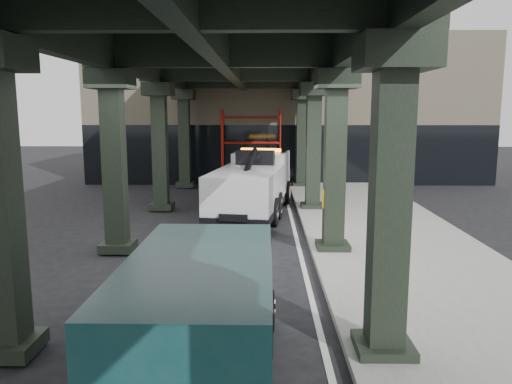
{
  "coord_description": "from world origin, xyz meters",
  "views": [
    {
      "loc": [
        0.7,
        -11.48,
        3.91
      ],
      "look_at": [
        0.46,
        2.16,
        1.7
      ],
      "focal_mm": 35.0,
      "sensor_mm": 36.0,
      "label": 1
    }
  ],
  "objects": [
    {
      "name": "ground",
      "position": [
        0.0,
        0.0,
        0.0
      ],
      "size": [
        90.0,
        90.0,
        0.0
      ],
      "primitive_type": "plane",
      "color": "black",
      "rests_on": "ground"
    },
    {
      "name": "sidewalk",
      "position": [
        4.5,
        2.0,
        0.07
      ],
      "size": [
        5.0,
        40.0,
        0.15
      ],
      "primitive_type": "cube",
      "color": "gray",
      "rests_on": "ground"
    },
    {
      "name": "lane_stripe",
      "position": [
        1.7,
        2.0,
        0.01
      ],
      "size": [
        0.12,
        38.0,
        0.01
      ],
      "primitive_type": "cube",
      "color": "silver",
      "rests_on": "ground"
    },
    {
      "name": "viaduct",
      "position": [
        -0.4,
        2.0,
        5.46
      ],
      "size": [
        7.4,
        32.0,
        6.4
      ],
      "color": "black",
      "rests_on": "ground"
    },
    {
      "name": "building",
      "position": [
        2.0,
        20.0,
        4.0
      ],
      "size": [
        22.0,
        10.0,
        8.0
      ],
      "primitive_type": "cube",
      "color": "#C6B793",
      "rests_on": "ground"
    },
    {
      "name": "scaffolding",
      "position": [
        0.0,
        14.64,
        2.11
      ],
      "size": [
        3.08,
        0.88,
        4.0
      ],
      "color": "#AF170E",
      "rests_on": "ground"
    },
    {
      "name": "tow_truck",
      "position": [
        0.3,
        7.47,
        1.23
      ],
      "size": [
        3.19,
        7.92,
        2.53
      ],
      "rotation": [
        0.0,
        0.0,
        -0.15
      ],
      "color": "black",
      "rests_on": "ground"
    },
    {
      "name": "towed_van",
      "position": [
        -0.14,
        -5.06,
        1.1
      ],
      "size": [
        2.07,
        5.07,
        2.05
      ],
      "rotation": [
        0.0,
        0.0,
        -0.01
      ],
      "color": "#124043",
      "rests_on": "ground"
    }
  ]
}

